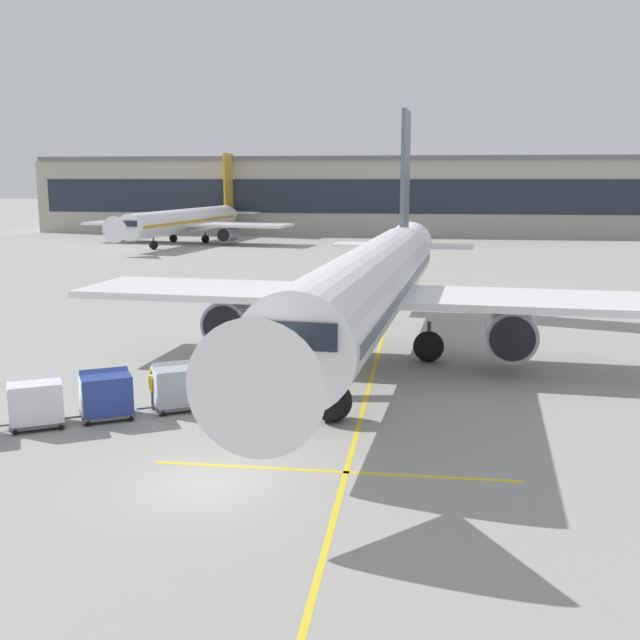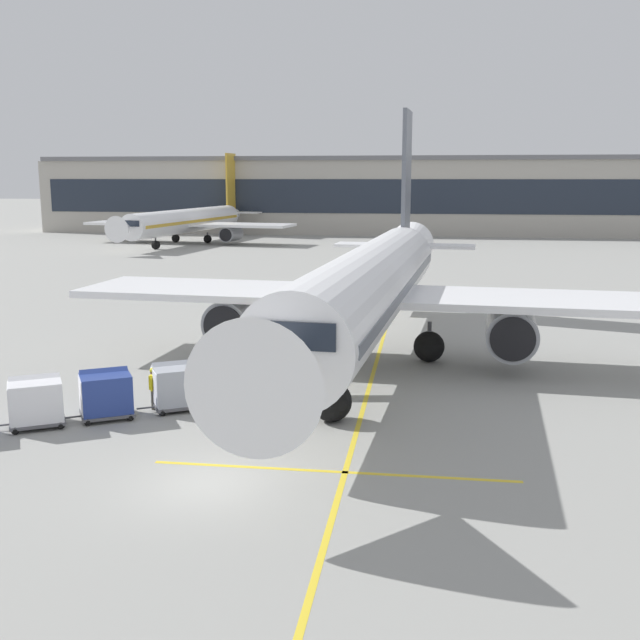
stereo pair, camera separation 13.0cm
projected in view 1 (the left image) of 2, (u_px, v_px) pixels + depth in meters
name	position (u px, v px, depth m)	size (l,w,h in m)	color
ground_plane	(209.00, 484.00, 23.39)	(600.00, 600.00, 0.00)	gray
parked_airplane	(370.00, 286.00, 38.10)	(30.67, 40.63, 13.93)	white
belt_loader	(247.00, 374.00, 33.05)	(5.28, 3.27, 3.20)	gold
baggage_cart_lead	(178.00, 385.00, 30.83)	(2.76, 2.38, 1.91)	#515156
baggage_cart_second	(106.00, 394.00, 29.64)	(2.76, 2.38, 1.91)	#515156
baggage_cart_third	(36.00, 401.00, 28.64)	(2.76, 2.38, 1.91)	#515156
ground_crew_by_loader	(229.00, 371.00, 33.09)	(0.37, 0.53, 1.74)	#514C42
ground_crew_by_carts	(153.00, 386.00, 30.81)	(0.28, 0.57, 1.74)	#514C42
safety_cone_engine_keepout	(192.00, 363.00, 37.12)	(0.66, 0.66, 0.75)	black
safety_cone_wingtip	(214.00, 354.00, 39.08)	(0.64, 0.64, 0.72)	black
apron_guidance_line_lead_in	(375.00, 366.00, 38.12)	(0.20, 110.00, 0.01)	yellow
apron_guidance_line_stop_bar	(334.00, 472.00, 24.39)	(12.00, 0.20, 0.01)	yellow
terminal_building	(435.00, 196.00, 127.58)	(135.52, 15.55, 12.84)	#A8A399
distant_airplane	(186.00, 221.00, 108.67)	(31.38, 39.90, 13.25)	white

